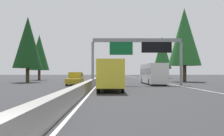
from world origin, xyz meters
name	(u,v)px	position (x,y,z in m)	size (l,w,h in m)	color
ground_plane	(100,80)	(60.00, 0.00, 0.00)	(320.00, 320.00, 0.00)	#2D2D30
median_barrier	(101,77)	(80.00, 0.30, 0.45)	(180.00, 0.56, 0.90)	gray
shoulder_stripe_right	(143,79)	(70.00, -11.52, 0.01)	(160.00, 0.16, 0.01)	silver
shoulder_stripe_median	(102,79)	(70.00, -0.25, 0.01)	(160.00, 0.16, 0.01)	silver
sign_gantry_overhead	(138,48)	(32.53, -6.03, 5.21)	(0.50, 12.68, 6.55)	gray
box_truck_mid_left	(110,74)	(21.52, -2.03, 1.61)	(8.50, 2.40, 2.95)	gold
bus_distant_b	(153,73)	(37.01, -8.79, 1.72)	(11.50, 2.55, 3.10)	white
sedan_mid_right	(119,76)	(77.16, -5.19, 0.68)	(4.40, 1.80, 1.47)	slate
minivan_mid_center	(118,75)	(92.08, -5.48, 0.95)	(5.00, 1.95, 1.69)	#2D6B38
sedan_far_left	(108,76)	(85.32, -1.94, 0.68)	(4.40, 1.80, 1.47)	black
sedan_far_center	(108,75)	(105.41, -1.71, 0.68)	(4.40, 1.80, 1.47)	black
oncoming_near	(75,79)	(33.78, 2.86, 0.91)	(5.60, 2.00, 1.86)	#AD931E
conifer_right_near	(184,37)	(47.50, -16.80, 8.80)	(6.37, 6.37, 14.48)	#4C3823
conifer_right_mid	(159,61)	(69.38, -15.93, 4.92)	(3.57, 3.57, 8.11)	#4C3823
conifer_right_far	(162,53)	(83.24, -19.72, 8.33)	(6.03, 6.03, 13.70)	#4C3823
conifer_left_near	(28,42)	(43.97, 12.72, 7.26)	(5.25, 5.25, 11.94)	#4C3823
conifer_left_mid	(39,53)	(59.63, 14.64, 6.60)	(4.78, 4.78, 10.85)	#4C3823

